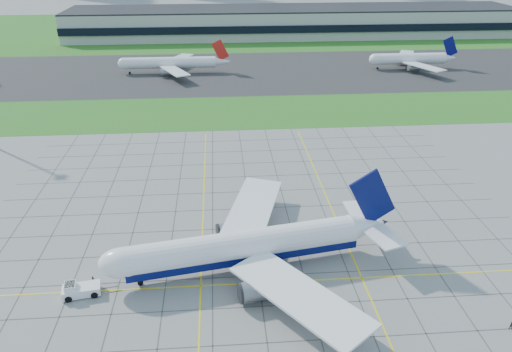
{
  "coord_description": "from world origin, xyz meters",
  "views": [
    {
      "loc": [
        -5.95,
        -70.81,
        54.03
      ],
      "look_at": [
        1.63,
        25.75,
        7.0
      ],
      "focal_mm": 35.0,
      "sensor_mm": 36.0,
      "label": 1
    }
  ],
  "objects_px": {
    "airliner": "(246,247)",
    "crew_near": "(93,281)",
    "distant_jet_1": "(171,63)",
    "distant_jet_2": "(411,59)",
    "pushback_tug": "(79,290)"
  },
  "relations": [
    {
      "from": "crew_near",
      "to": "distant_jet_1",
      "type": "height_order",
      "value": "distant_jet_1"
    },
    {
      "from": "distant_jet_1",
      "to": "distant_jet_2",
      "type": "bearing_deg",
      "value": -0.29
    },
    {
      "from": "airliner",
      "to": "pushback_tug",
      "type": "xyz_separation_m",
      "value": [
        -27.97,
        -5.21,
        -3.51
      ]
    },
    {
      "from": "pushback_tug",
      "to": "distant_jet_1",
      "type": "relative_size",
      "value": 0.2
    },
    {
      "from": "crew_near",
      "to": "distant_jet_1",
      "type": "xyz_separation_m",
      "value": [
        2.72,
        144.95,
        3.63
      ]
    },
    {
      "from": "airliner",
      "to": "crew_near",
      "type": "bearing_deg",
      "value": 175.39
    },
    {
      "from": "airliner",
      "to": "pushback_tug",
      "type": "bearing_deg",
      "value": -179.83
    },
    {
      "from": "distant_jet_2",
      "to": "airliner",
      "type": "bearing_deg",
      "value": -119.96
    },
    {
      "from": "airliner",
      "to": "distant_jet_2",
      "type": "bearing_deg",
      "value": 49.66
    },
    {
      "from": "crew_near",
      "to": "distant_jet_1",
      "type": "bearing_deg",
      "value": 23.25
    },
    {
      "from": "pushback_tug",
      "to": "distant_jet_1",
      "type": "distance_m",
      "value": 147.61
    },
    {
      "from": "airliner",
      "to": "distant_jet_2",
      "type": "xyz_separation_m",
      "value": [
        81.7,
        141.76,
        -0.13
      ]
    },
    {
      "from": "crew_near",
      "to": "distant_jet_2",
      "type": "distance_m",
      "value": 180.36
    },
    {
      "from": "distant_jet_2",
      "to": "distant_jet_1",
      "type": "bearing_deg",
      "value": 179.71
    },
    {
      "from": "distant_jet_1",
      "to": "distant_jet_2",
      "type": "relative_size",
      "value": 1.06
    }
  ]
}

